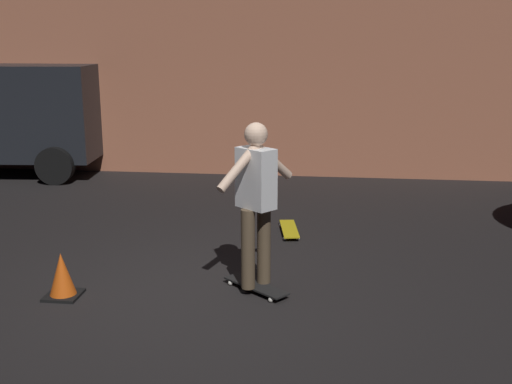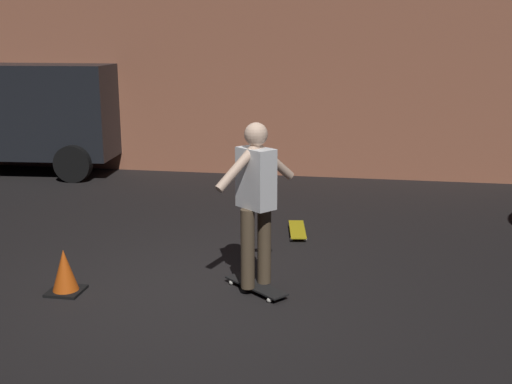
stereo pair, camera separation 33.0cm
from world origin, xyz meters
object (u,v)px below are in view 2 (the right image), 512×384
Objects in this scene: skater at (256,193)px; skateboard_spare at (297,230)px; parked_van at (0,109)px; traffic_cone at (65,273)px; skateboard_ridden at (256,286)px.

skateboard_spare is at bearing 84.12° from skater.
parked_van is 5.91× the size of skateboard_spare.
traffic_cone reaches higher than skateboard_spare.
traffic_cone is (-1.91, -0.37, 0.16)m from skateboard_ridden.
traffic_cone is (3.99, -5.57, -0.95)m from parked_van.
parked_van is at bearing 152.28° from skateboard_spare.
traffic_cone is (-2.11, -2.36, 0.16)m from skateboard_spare.
skateboard_spare is (0.21, 2.00, 0.00)m from skateboard_ridden.
parked_van is at bearing 138.55° from skateboard_ridden.
skater reaches higher than traffic_cone.
traffic_cone is at bearing -54.41° from parked_van.
skateboard_ridden is 0.91× the size of skateboard_spare.
skateboard_ridden and skateboard_spare have the same top height.
parked_van is 7.94m from skateboard_ridden.
skater is (5.89, -5.20, -0.12)m from parked_van.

